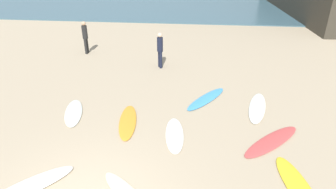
{
  "coord_description": "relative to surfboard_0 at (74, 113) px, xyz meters",
  "views": [
    {
      "loc": [
        2.48,
        -4.4,
        5.26
      ],
      "look_at": [
        1.43,
        5.37,
        0.3
      ],
      "focal_mm": 31.25,
      "sensor_mm": 36.0,
      "label": 1
    }
  ],
  "objects": [
    {
      "name": "beachgoer_near",
      "position": [
        2.47,
        4.75,
        0.93
      ],
      "size": [
        0.38,
        0.38,
        1.72
      ],
      "rotation": [
        0.0,
        0.0,
        5.17
      ],
      "color": "#191E33",
      "rests_on": "ground_plane"
    },
    {
      "name": "surfboard_2",
      "position": [
        6.63,
        -1.01,
        0.0
      ],
      "size": [
        2.18,
        2.15,
        0.07
      ],
      "primitive_type": "ellipsoid",
      "rotation": [
        0.0,
        0.0,
        -0.79
      ],
      "color": "#D44E4C",
      "rests_on": "ground_plane"
    },
    {
      "name": "surfboard_1",
      "position": [
        3.68,
        -0.98,
        0.0
      ],
      "size": [
        0.77,
        2.0,
        0.06
      ],
      "primitive_type": "ellipsoid",
      "rotation": [
        0.0,
        0.0,
        3.25
      ],
      "color": "white",
      "rests_on": "ground_plane"
    },
    {
      "name": "beachgoer_mid",
      "position": [
        -1.84,
        6.43,
        0.96
      ],
      "size": [
        0.29,
        0.34,
        1.76
      ],
      "rotation": [
        0.0,
        0.0,
        4.69
      ],
      "color": "black",
      "rests_on": "ground_plane"
    },
    {
      "name": "surfboard_8",
      "position": [
        0.36,
        -3.53,
        0.01
      ],
      "size": [
        1.93,
        1.94,
        0.08
      ],
      "primitive_type": "ellipsoid",
      "rotation": [
        0.0,
        0.0,
        2.36
      ],
      "color": "silver",
      "rests_on": "ground_plane"
    },
    {
      "name": "surfboard_3",
      "position": [
        2.05,
        -0.39,
        0.0
      ],
      "size": [
        0.91,
        2.28,
        0.07
      ],
      "primitive_type": "ellipsoid",
      "rotation": [
        0.0,
        0.0,
        0.16
      ],
      "color": "gold",
      "rests_on": "ground_plane"
    },
    {
      "name": "surfboard_6",
      "position": [
        6.53,
        1.06,
        0.01
      ],
      "size": [
        1.11,
        2.46,
        0.08
      ],
      "primitive_type": "ellipsoid",
      "rotation": [
        0.0,
        0.0,
        2.91
      ],
      "color": "silver",
      "rests_on": "ground_plane"
    },
    {
      "name": "surfboard_5",
      "position": [
        4.69,
        1.56,
        0.01
      ],
      "size": [
        1.75,
        2.27,
        0.07
      ],
      "primitive_type": "ellipsoid",
      "rotation": [
        0.0,
        0.0,
        -0.59
      ],
      "color": "#459FE2",
      "rests_on": "ground_plane"
    },
    {
      "name": "surfboard_0",
      "position": [
        0.0,
        0.0,
        0.0
      ],
      "size": [
        1.17,
        2.06,
        0.06
      ],
      "primitive_type": "ellipsoid",
      "rotation": [
        0.0,
        0.0,
        3.46
      ],
      "color": "silver",
      "rests_on": "ground_plane"
    },
    {
      "name": "surfboard_4",
      "position": [
        6.87,
        -2.82,
        0.0
      ],
      "size": [
        0.96,
        2.25,
        0.07
      ],
      "primitive_type": "ellipsoid",
      "rotation": [
        0.0,
        0.0,
        0.18
      ],
      "color": "yellow",
      "rests_on": "ground_plane"
    }
  ]
}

